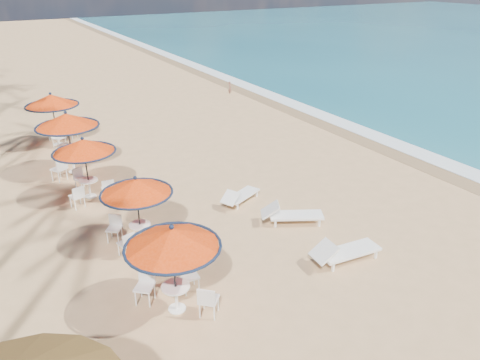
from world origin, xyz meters
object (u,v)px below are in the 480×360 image
object	(u,v)px
station_3	(66,126)
lounger_near	(343,251)
station_0	(174,248)
station_2	(84,154)
lounger_mid	(290,214)
lounger_far	(239,196)
station_1	(136,195)
station_4	(53,106)

from	to	relation	value
station_3	lounger_near	distance (m)	12.27
station_0	station_2	xyz separation A→B (m)	(-0.38, 7.57, -0.05)
lounger_mid	station_0	bearing A→B (deg)	-129.29
station_3	lounger_far	world-z (taller)	station_3
station_0	lounger_mid	world-z (taller)	station_0
lounger_near	lounger_mid	xyz separation A→B (m)	(-0.02, 2.66, -0.01)
lounger_near	lounger_far	size ratio (longest dim) A/B	1.19
station_0	station_2	bearing A→B (deg)	92.86
station_1	station_2	world-z (taller)	station_2
station_4	lounger_far	world-z (taller)	station_4
station_3	station_4	xyz separation A→B (m)	(0.14, 3.94, -0.14)
lounger_far	station_4	bearing A→B (deg)	89.39
station_3	lounger_far	distance (m)	7.86
station_0	station_3	distance (m)	10.37
station_1	lounger_mid	distance (m)	5.17
station_1	station_2	xyz separation A→B (m)	(-0.57, 4.14, 0.07)
lounger_mid	station_2	bearing A→B (deg)	162.36
station_1	station_3	size ratio (longest dim) A/B	0.86
station_4	lounger_far	xyz separation A→B (m)	(4.57, -9.99, -1.61)
lounger_far	lounger_near	bearing A→B (deg)	-106.19
station_2	station_4	bearing A→B (deg)	89.24
lounger_mid	lounger_far	world-z (taller)	lounger_mid
station_0	station_4	world-z (taller)	station_4
station_3	lounger_far	xyz separation A→B (m)	(4.70, -6.05, -1.74)
station_0	lounger_mid	xyz separation A→B (m)	(5.02, 2.16, -1.45)
station_0	lounger_far	size ratio (longest dim) A/B	1.32
station_1	station_4	bearing A→B (deg)	92.53
station_0	lounger_mid	bearing A→B (deg)	23.28
station_1	lounger_mid	xyz separation A→B (m)	(4.83, -1.27, -1.34)
station_4	lounger_near	size ratio (longest dim) A/B	1.17
station_2	station_4	size ratio (longest dim) A/B	0.92
station_1	station_2	size ratio (longest dim) A/B	0.96
station_2	station_3	bearing A→B (deg)	90.99
station_3	lounger_near	bearing A→B (deg)	-63.29
lounger_mid	station_3	bearing A→B (deg)	151.03
station_3	lounger_near	size ratio (longest dim) A/B	1.20
station_1	station_3	world-z (taller)	station_3
lounger_near	station_3	bearing A→B (deg)	121.28
station_0	station_1	world-z (taller)	station_0
station_2	lounger_mid	size ratio (longest dim) A/B	1.11
lounger_mid	lounger_far	size ratio (longest dim) A/B	1.16
lounger_near	station_4	bearing A→B (deg)	114.37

